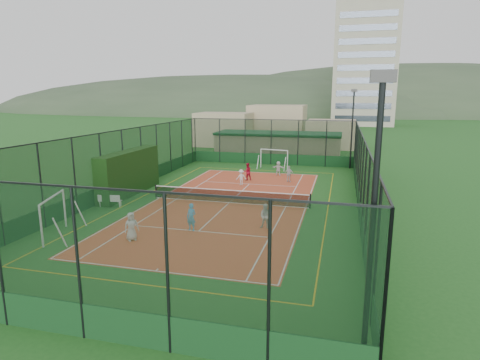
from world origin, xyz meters
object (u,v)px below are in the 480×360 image
(floodlight_ne, at_px, (352,129))
(child_near_mid, at_px, (191,217))
(clubhouse, at_px, (278,145))
(child_near_left, at_px, (131,226))
(floodlight_se, at_px, (372,235))
(futsal_goal_far, at_px, (274,159))
(child_far_right, at_px, (289,174))
(coach, at_px, (247,172))
(child_near_right, at_px, (266,216))
(child_far_back, at_px, (278,168))
(futsal_goal_near, at_px, (54,217))
(white_bench, at_px, (110,200))
(apartment_tower, at_px, (364,65))
(child_far_left, at_px, (241,177))

(floodlight_ne, relative_size, child_near_mid, 5.18)
(clubhouse, bearing_deg, child_near_left, -95.54)
(floodlight_se, bearing_deg, child_near_mid, 131.45)
(floodlight_se, xyz_separation_m, child_near_mid, (-9.04, 10.24, -3.32))
(futsal_goal_far, distance_m, child_far_right, 6.72)
(coach, bearing_deg, floodlight_se, 76.58)
(child_near_right, bearing_deg, coach, 112.08)
(floodlight_ne, bearing_deg, child_far_back, -140.38)
(floodlight_ne, relative_size, futsal_goal_far, 2.65)
(clubhouse, xyz_separation_m, futsal_goal_far, (0.79, -7.57, -0.57))
(child_near_right, bearing_deg, floodlight_se, -62.73)
(futsal_goal_near, xyz_separation_m, child_near_right, (11.04, 4.15, -0.36))
(clubhouse, relative_size, child_near_right, 10.27)
(child_far_back, bearing_deg, white_bench, 60.14)
(child_far_right, bearing_deg, futsal_goal_far, -57.61)
(clubhouse, relative_size, white_bench, 9.64)
(apartment_tower, distance_m, futsal_goal_far, 69.91)
(futsal_goal_near, distance_m, child_far_back, 22.12)
(child_far_right, bearing_deg, futsal_goal_near, 69.51)
(floodlight_se, distance_m, child_far_right, 25.57)
(apartment_tower, height_order, child_far_back, apartment_tower)
(floodlight_se, distance_m, child_far_left, 24.54)
(child_near_left, relative_size, child_far_right, 1.06)
(floodlight_ne, distance_m, child_near_right, 22.40)
(floodlight_se, height_order, child_far_left, floodlight_se)
(floodlight_ne, bearing_deg, clubhouse, 147.88)
(futsal_goal_far, xyz_separation_m, child_far_left, (-1.40, -8.54, -0.31))
(apartment_tower, relative_size, child_far_back, 21.95)
(clubhouse, xyz_separation_m, child_near_mid, (-0.44, -28.36, -0.77))
(futsal_goal_near, height_order, child_far_left, futsal_goal_near)
(floodlight_se, height_order, apartment_tower, apartment_tower)
(child_near_left, bearing_deg, child_near_mid, -1.65)
(futsal_goal_near, bearing_deg, child_far_right, -50.16)
(futsal_goal_far, distance_m, child_near_right, 19.61)
(floodlight_ne, xyz_separation_m, child_near_left, (-11.57, -25.24, -3.34))
(apartment_tower, relative_size, child_near_mid, 18.83)
(futsal_goal_near, distance_m, futsal_goal_far, 24.94)
(child_near_mid, bearing_deg, child_far_left, 103.26)
(child_far_right, height_order, coach, coach)
(futsal_goal_near, height_order, child_near_mid, futsal_goal_near)
(white_bench, xyz_separation_m, child_near_left, (4.83, -5.64, 0.34))
(floodlight_se, height_order, child_near_mid, floodlight_se)
(floodlight_se, distance_m, child_far_back, 28.61)
(apartment_tower, bearing_deg, child_near_left, -99.38)
(futsal_goal_near, distance_m, child_far_right, 20.30)
(apartment_tower, relative_size, child_near_left, 19.42)
(child_near_mid, bearing_deg, child_far_back, 95.04)
(clubhouse, relative_size, child_near_left, 9.84)
(floodlight_se, relative_size, child_near_right, 5.57)
(floodlight_ne, distance_m, child_near_left, 27.97)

